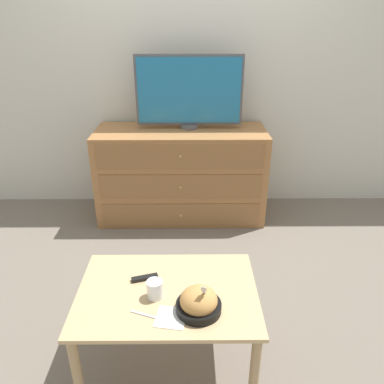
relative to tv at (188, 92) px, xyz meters
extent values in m
plane|color=#70665B|center=(0.00, 0.24, -1.10)|extent=(12.00, 12.00, 0.00)
cube|color=silver|center=(0.00, 0.26, 0.20)|extent=(12.00, 0.05, 2.60)
cube|color=#9E6B3D|center=(-0.07, -0.06, -0.70)|extent=(1.44, 0.54, 0.79)
cube|color=brown|center=(-0.07, -0.34, -0.97)|extent=(1.32, 0.01, 0.21)
sphere|color=tan|center=(-0.07, -0.34, -0.97)|extent=(0.02, 0.02, 0.02)
cube|color=brown|center=(-0.07, -0.34, -0.70)|extent=(1.32, 0.01, 0.21)
sphere|color=tan|center=(-0.07, -0.34, -0.70)|extent=(0.02, 0.02, 0.02)
cube|color=brown|center=(-0.07, -0.34, -0.44)|extent=(1.32, 0.01, 0.21)
sphere|color=tan|center=(-0.07, -0.34, -0.44)|extent=(0.02, 0.02, 0.02)
cylinder|color=#515156|center=(0.00, 0.00, -0.29)|extent=(0.15, 0.15, 0.03)
cube|color=#515156|center=(0.00, 0.00, 0.01)|extent=(0.88, 0.04, 0.56)
cube|color=#1E6B9E|center=(0.00, -0.02, 0.01)|extent=(0.84, 0.01, 0.52)
cube|color=tan|center=(-0.10, -1.71, -0.63)|extent=(0.86, 0.60, 0.02)
cylinder|color=tan|center=(-0.49, -1.97, -0.87)|extent=(0.04, 0.04, 0.46)
cylinder|color=tan|center=(0.29, -1.97, -0.87)|extent=(0.04, 0.04, 0.46)
cylinder|color=tan|center=(-0.49, -1.45, -0.87)|extent=(0.04, 0.04, 0.46)
cylinder|color=tan|center=(0.29, -1.45, -0.87)|extent=(0.04, 0.04, 0.46)
cylinder|color=black|center=(0.04, -1.84, -0.60)|extent=(0.20, 0.20, 0.04)
ellipsoid|color=tan|center=(0.04, -1.84, -0.56)|extent=(0.17, 0.17, 0.11)
cube|color=silver|center=(0.07, -1.84, -0.53)|extent=(0.02, 0.06, 0.13)
cube|color=silver|center=(0.06, -1.87, -0.47)|extent=(0.03, 0.02, 0.03)
cylinder|color=beige|center=(-0.16, -1.75, -0.59)|extent=(0.07, 0.07, 0.05)
cylinder|color=white|center=(-0.16, -1.75, -0.58)|extent=(0.07, 0.07, 0.09)
cube|color=white|center=(-0.08, -1.88, -0.62)|extent=(0.15, 0.15, 0.00)
cube|color=silver|center=(-0.18, -1.87, -0.62)|extent=(0.16, 0.07, 0.01)
cube|color=black|center=(-0.22, -1.62, -0.61)|extent=(0.13, 0.07, 0.02)
camera|label=1|loc=(0.01, -3.11, 0.57)|focal=35.00mm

